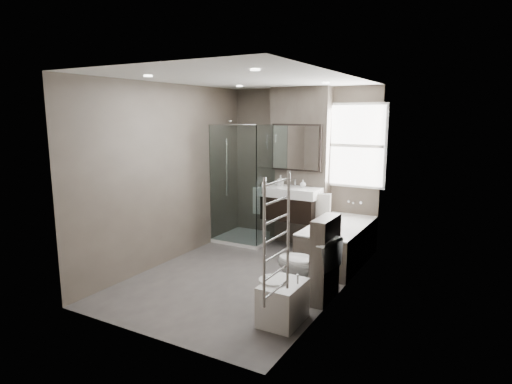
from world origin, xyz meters
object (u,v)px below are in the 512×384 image
Objects in this scene: toilet at (305,265)px; bidet at (282,301)px; bathtub at (338,241)px; vanity at (291,203)px.

bidet is at bearing 13.91° from toilet.
toilet is (0.05, -1.36, 0.07)m from bathtub.
vanity reaches higher than bidet.
bidet is (1.01, -2.40, -0.51)m from vanity.
vanity reaches higher than bathtub.
bathtub is at bearing -19.37° from vanity.
bathtub is 2.08m from bidet.
vanity is 1.07m from bathtub.
toilet is 1.39× the size of bidet.
toilet reaches higher than bidet.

